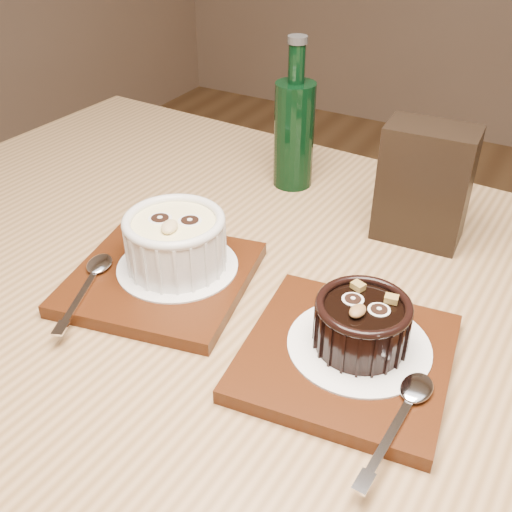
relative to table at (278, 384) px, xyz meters
The scene contains 11 objects.
table is the anchor object (origin of this frame).
tray_left 0.17m from the table, behind, with size 0.18×0.18×0.01m, color #441D0B.
doily_left 0.17m from the table, behind, with size 0.13×0.13×0.00m, color white.
ramekin_white 0.19m from the table, behind, with size 0.11×0.11×0.06m.
spoon_left 0.23m from the table, 160.49° to the right, with size 0.03×0.13×0.01m, color white, non-canonical shape.
tray_right 0.13m from the table, 17.02° to the right, with size 0.18×0.18×0.01m, color #441D0B.
doily_right 0.14m from the table, ahead, with size 0.13×0.13×0.00m, color white.
ramekin_dark 0.16m from the table, ahead, with size 0.08×0.08×0.05m.
spoon_right 0.20m from the table, 27.47° to the right, with size 0.03×0.13×0.01m, color white, non-canonical shape.
condiment_stand 0.28m from the table, 72.08° to the left, with size 0.10×0.06×0.14m, color black.
green_bottle 0.34m from the table, 114.36° to the left, with size 0.05×0.05×0.20m.
Camera 1 is at (-0.01, -0.34, 1.14)m, focal length 42.00 mm.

